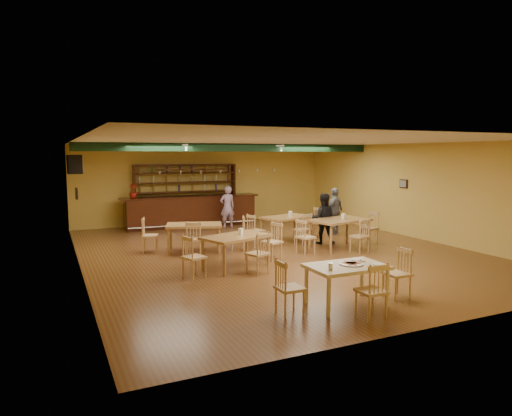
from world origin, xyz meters
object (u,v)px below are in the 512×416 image
dining_table_a (194,238)px  near_table (346,285)px  dining_table_b (287,229)px  patron_bar (227,207)px  dining_table_c (236,252)px  dining_table_d (339,234)px  patron_right_a (323,219)px  bar_counter (191,211)px

dining_table_a → near_table: (1.10, -5.53, -0.01)m
dining_table_b → near_table: size_ratio=1.12×
dining_table_a → patron_bar: size_ratio=0.99×
near_table → patron_bar: bearing=83.0°
dining_table_c → dining_table_d: (3.53, 0.90, 0.03)m
dining_table_a → near_table: size_ratio=1.10×
dining_table_b → dining_table_d: 1.77m
dining_table_b → dining_table_a: bearing=169.9°
dining_table_a → dining_table_d: dining_table_d is taller
dining_table_b → dining_table_c: (-2.66, -2.44, 0.00)m
dining_table_c → near_table: 3.38m
near_table → dining_table_a: bearing=101.7°
dining_table_b → near_table: bearing=-122.4°
dining_table_b → dining_table_d: dining_table_d is taller
near_table → dining_table_d: bearing=57.0°
patron_bar → patron_right_a: bearing=110.4°
dining_table_d → near_table: size_ratio=1.22×
dining_table_b → patron_bar: patron_bar is taller
dining_table_a → dining_table_d: size_ratio=0.90×
bar_counter → patron_right_a: patron_right_a is taller
near_table → patron_right_a: bearing=61.8°
dining_table_c → patron_bar: (1.93, 5.61, 0.37)m
bar_counter → dining_table_d: (2.71, -5.54, -0.15)m
near_table → patron_bar: size_ratio=0.90×
bar_counter → patron_right_a: size_ratio=3.35×
dining_table_a → near_table: dining_table_a is taller
dining_table_a → dining_table_c: 2.26m
dining_table_a → dining_table_d: (3.87, -1.34, 0.04)m
dining_table_a → dining_table_d: bearing=-1.0°
dining_table_d → dining_table_b: bearing=108.2°
bar_counter → dining_table_a: 4.36m
bar_counter → patron_right_a: (2.64, -4.79, 0.19)m
near_table → patron_right_a: patron_right_a is taller
dining_table_c → patron_right_a: 3.85m
dining_table_d → patron_right_a: patron_right_a is taller
dining_table_c → near_table: (0.76, -3.29, -0.02)m
near_table → dining_table_b: bearing=72.1°
bar_counter → patron_bar: bearing=-36.6°
dining_table_d → patron_bar: (-1.60, 4.71, 0.34)m
bar_counter → patron_bar: 1.40m
bar_counter → dining_table_c: 6.49m
dining_table_a → dining_table_b: size_ratio=0.98×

